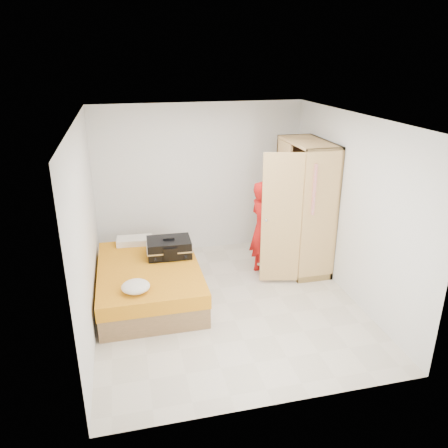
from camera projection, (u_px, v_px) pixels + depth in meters
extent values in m
plane|color=beige|center=(227.00, 303.00, 6.24)|extent=(4.00, 4.00, 0.00)
plane|color=white|center=(227.00, 118.00, 5.30)|extent=(4.00, 4.00, 0.00)
cube|color=white|center=(200.00, 179.00, 7.59)|extent=(3.60, 0.02, 2.60)
cube|color=white|center=(280.00, 293.00, 3.96)|extent=(3.60, 0.02, 2.60)
cube|color=white|center=(86.00, 230.00, 5.38)|extent=(0.02, 4.00, 2.60)
cube|color=white|center=(351.00, 208.00, 6.16)|extent=(0.02, 4.00, 2.60)
cube|color=olive|center=(150.00, 287.00, 6.36)|extent=(1.40, 2.00, 0.30)
cube|color=orange|center=(149.00, 272.00, 6.27)|extent=(1.42, 2.02, 0.20)
cube|color=tan|center=(320.00, 205.00, 7.06)|extent=(0.04, 1.20, 2.10)
cube|color=tan|center=(320.00, 218.00, 6.48)|extent=(0.58, 0.04, 2.10)
cube|color=tan|center=(291.00, 196.00, 7.53)|extent=(0.58, 0.04, 2.10)
cube|color=tan|center=(309.00, 142.00, 6.63)|extent=(0.58, 1.20, 0.04)
cube|color=#A08544|center=(301.00, 262.00, 7.36)|extent=(0.58, 1.20, 0.10)
cube|color=tan|center=(282.00, 202.00, 7.22)|extent=(0.04, 0.59, 2.00)
cube|color=tan|center=(281.00, 220.00, 6.43)|extent=(0.58, 0.17, 2.00)
cylinder|color=#B2B2B7|center=(308.00, 152.00, 6.69)|extent=(0.02, 1.10, 0.02)
imported|color=red|center=(263.00, 229.00, 6.82)|extent=(0.48, 0.63, 1.55)
cube|color=black|center=(169.00, 247.00, 6.52)|extent=(0.65, 0.48, 0.26)
cube|color=black|center=(169.00, 239.00, 6.47)|extent=(0.17, 0.05, 0.03)
ellipsoid|color=silver|center=(136.00, 287.00, 5.54)|extent=(0.36, 0.36, 0.14)
cube|color=silver|center=(135.00, 241.00, 6.96)|extent=(0.58, 0.32, 0.10)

